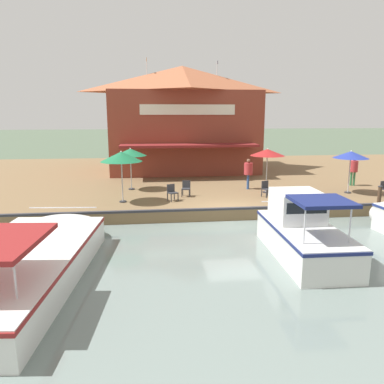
# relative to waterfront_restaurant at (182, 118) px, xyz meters

# --- Properties ---
(ground_plane) EXTENTS (220.00, 220.00, 0.00)m
(ground_plane) POSITION_rel_waterfront_restaurant_xyz_m (13.65, 1.03, -4.69)
(ground_plane) COLOR #4C5B47
(quay_deck) EXTENTS (22.00, 56.00, 0.60)m
(quay_deck) POSITION_rel_waterfront_restaurant_xyz_m (2.65, 1.03, -4.39)
(quay_deck) COLOR brown
(quay_deck) RESTS_ON ground
(quay_edge_fender) EXTENTS (0.20, 50.40, 0.10)m
(quay_edge_fender) POSITION_rel_waterfront_restaurant_xyz_m (13.55, 1.03, -4.04)
(quay_edge_fender) COLOR #2D2D33
(quay_edge_fender) RESTS_ON quay_deck
(waterfront_restaurant) EXTENTS (10.09, 11.50, 8.61)m
(waterfront_restaurant) POSITION_rel_waterfront_restaurant_xyz_m (0.00, 0.00, 0.00)
(waterfront_restaurant) COLOR brown
(waterfront_restaurant) RESTS_ON quay_deck
(patio_umbrella_by_entrance) EXTENTS (2.08, 2.08, 2.61)m
(patio_umbrella_by_entrance) POSITION_rel_waterfront_restaurant_xyz_m (11.40, -4.12, -1.77)
(patio_umbrella_by_entrance) COLOR #B7B7B7
(patio_umbrella_by_entrance) RESTS_ON quay_deck
(patio_umbrella_near_quay_edge) EXTENTS (1.92, 1.92, 2.52)m
(patio_umbrella_near_quay_edge) POSITION_rel_waterfront_restaurant_xyz_m (9.99, 3.83, -1.81)
(patio_umbrella_near_quay_edge) COLOR #B7B7B7
(patio_umbrella_near_quay_edge) RESTS_ON quay_deck
(patio_umbrella_mid_patio_right) EXTENTS (1.86, 1.86, 2.47)m
(patio_umbrella_mid_patio_right) POSITION_rel_waterfront_restaurant_xyz_m (8.17, -3.81, -1.88)
(patio_umbrella_mid_patio_right) COLOR #B7B7B7
(patio_umbrella_mid_patio_right) RESTS_ON quay_deck
(patio_umbrella_mid_patio_left) EXTENTS (1.92, 1.92, 2.41)m
(patio_umbrella_mid_patio_left) POSITION_rel_waterfront_restaurant_xyz_m (10.61, 8.43, -1.93)
(patio_umbrella_mid_patio_left) COLOR #B7B7B7
(patio_umbrella_mid_patio_left) RESTS_ON quay_deck
(cafe_chair_facing_river) EXTENTS (0.57, 0.57, 0.85)m
(cafe_chair_facing_river) POSITION_rel_waterfront_restaurant_xyz_m (11.01, 3.51, -3.62)
(cafe_chair_facing_river) COLOR #2D2D33
(cafe_chair_facing_river) RESTS_ON quay_deck
(cafe_chair_beside_entrance) EXTENTS (0.53, 0.53, 0.85)m
(cafe_chair_beside_entrance) POSITION_rel_waterfront_restaurant_xyz_m (10.39, -0.78, -3.62)
(cafe_chair_beside_entrance) COLOR #2D2D33
(cafe_chair_beside_entrance) RESTS_ON quay_deck
(cafe_chair_far_corner_seat) EXTENTS (0.59, 0.59, 0.85)m
(cafe_chair_far_corner_seat) POSITION_rel_waterfront_restaurant_xyz_m (11.36, -1.61, -3.62)
(cafe_chair_far_corner_seat) COLOR #2D2D33
(cafe_chair_far_corner_seat) RESTS_ON quay_deck
(person_mid_patio) EXTENTS (0.51, 0.51, 1.79)m
(person_mid_patio) POSITION_rel_waterfront_restaurant_xyz_m (8.53, 9.86, -2.95)
(person_mid_patio) COLOR #337547
(person_mid_patio) RESTS_ON quay_deck
(person_at_quay_edge) EXTENTS (0.51, 0.51, 1.80)m
(person_at_quay_edge) POSITION_rel_waterfront_restaurant_xyz_m (8.81, 3.09, -2.95)
(person_at_quay_edge) COLOR #2D5193
(person_at_quay_edge) RESTS_ON quay_deck
(motorboat_mid_row) EXTENTS (9.59, 4.15, 2.04)m
(motorboat_mid_row) POSITION_rel_waterfront_restaurant_xyz_m (18.63, -6.55, -4.07)
(motorboat_mid_row) COLOR white
(motorboat_mid_row) RESTS_ON river_water
(motorboat_distant_upstream) EXTENTS (5.77, 2.20, 2.33)m
(motorboat_distant_upstream) POSITION_rel_waterfront_restaurant_xyz_m (17.77, 2.55, -3.82)
(motorboat_distant_upstream) COLOR silver
(motorboat_distant_upstream) RESTS_ON river_water
(mooring_post) EXTENTS (0.22, 0.22, 0.91)m
(mooring_post) POSITION_rel_waterfront_restaurant_xyz_m (13.30, 8.57, -3.63)
(mooring_post) COLOR #473323
(mooring_post) RESTS_ON quay_deck
(tree_downstream_bank) EXTENTS (4.83, 4.60, 7.67)m
(tree_downstream_bank) POSITION_rel_waterfront_restaurant_xyz_m (-5.46, 1.57, 1.15)
(tree_downstream_bank) COLOR brown
(tree_downstream_bank) RESTS_ON quay_deck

